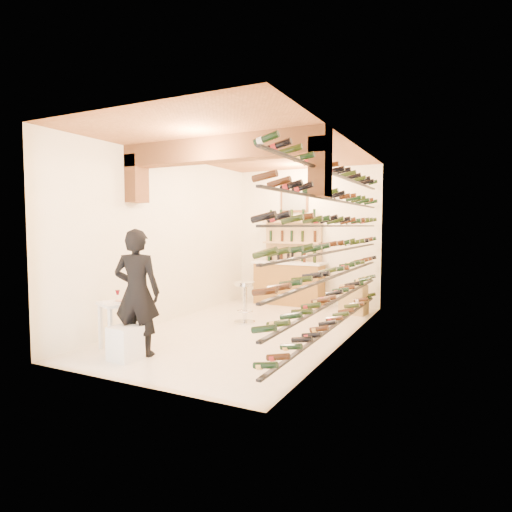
{
  "coord_description": "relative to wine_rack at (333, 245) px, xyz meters",
  "views": [
    {
      "loc": [
        3.51,
        -6.78,
        1.85
      ],
      "look_at": [
        0.0,
        0.3,
        1.3
      ],
      "focal_mm": 30.39,
      "sensor_mm": 36.0,
      "label": 1
    }
  ],
  "objects": [
    {
      "name": "ground",
      "position": [
        -1.53,
        0.0,
        -1.55
      ],
      "size": [
        6.0,
        6.0,
        0.0
      ],
      "primitive_type": "plane",
      "color": "silver",
      "rests_on": "ground"
    },
    {
      "name": "room_shell",
      "position": [
        -1.53,
        -0.26,
        0.7
      ],
      "size": [
        3.52,
        6.02,
        3.21
      ],
      "color": "white",
      "rests_on": "ground"
    },
    {
      "name": "wine_rack",
      "position": [
        0.0,
        0.0,
        0.0
      ],
      "size": [
        0.32,
        5.7,
        2.56
      ],
      "color": "black",
      "rests_on": "ground"
    },
    {
      "name": "back_counter",
      "position": [
        -1.83,
        2.65,
        -1.02
      ],
      "size": [
        1.7,
        0.62,
        1.29
      ],
      "color": "olive",
      "rests_on": "ground"
    },
    {
      "name": "back_shelving",
      "position": [
        -1.83,
        2.89,
        -0.38
      ],
      "size": [
        1.4,
        0.31,
        2.73
      ],
      "color": "tan",
      "rests_on": "ground"
    },
    {
      "name": "tasting_table",
      "position": [
        -2.71,
        -1.97,
        -0.96
      ],
      "size": [
        0.65,
        0.65,
        0.87
      ],
      "rotation": [
        0.0,
        0.0,
        -0.43
      ],
      "color": "white",
      "rests_on": "ground"
    },
    {
      "name": "white_stool",
      "position": [
        -2.25,
        -2.32,
        -1.31
      ],
      "size": [
        0.41,
        0.41,
        0.47
      ],
      "primitive_type": "cube",
      "rotation": [
        0.0,
        0.0,
        -0.1
      ],
      "color": "white",
      "rests_on": "ground"
    },
    {
      "name": "person",
      "position": [
        -2.24,
        -2.07,
        -0.64
      ],
      "size": [
        0.77,
        0.63,
        1.81
      ],
      "primitive_type": "imported",
      "rotation": [
        0.0,
        0.0,
        3.48
      ],
      "color": "black",
      "rests_on": "ground"
    },
    {
      "name": "chrome_barstool",
      "position": [
        -1.84,
        0.44,
        -1.09
      ],
      "size": [
        0.41,
        0.41,
        0.79
      ],
      "rotation": [
        0.0,
        0.0,
        -0.18
      ],
      "color": "silver",
      "rests_on": "ground"
    },
    {
      "name": "crate_lower",
      "position": [
        -0.18,
        2.2,
        -1.39
      ],
      "size": [
        0.58,
        0.44,
        0.32
      ],
      "primitive_type": "cube",
      "rotation": [
        0.0,
        0.0,
        -0.13
      ],
      "color": "tan",
      "rests_on": "ground"
    },
    {
      "name": "crate_upper",
      "position": [
        -0.18,
        2.2,
        -1.08
      ],
      "size": [
        0.55,
        0.42,
        0.29
      ],
      "primitive_type": "cube",
      "rotation": [
        0.0,
        0.0,
        -0.16
      ],
      "color": "tan",
      "rests_on": "crate_lower"
    }
  ]
}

